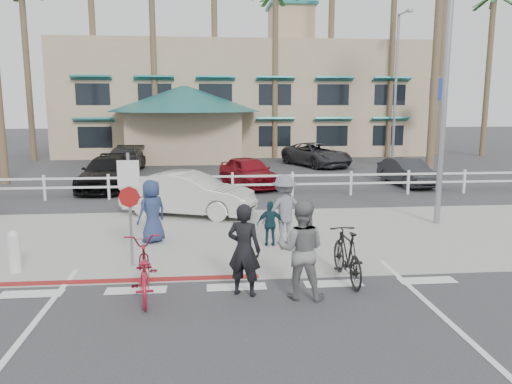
{
  "coord_description": "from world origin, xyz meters",
  "views": [
    {
      "loc": [
        -0.51,
        -8.99,
        3.66
      ],
      "look_at": [
        0.64,
        3.2,
        1.5
      ],
      "focal_mm": 35.0,
      "sensor_mm": 36.0,
      "label": 1
    }
  ],
  "objects": [
    {
      "name": "palm_5",
      "position": [
        4.0,
        25.0,
        6.5
      ],
      "size": [
        4.0,
        4.0,
        13.0
      ],
      "primitive_type": null,
      "color": "#1E4F25",
      "rests_on": "ground"
    },
    {
      "name": "lot_car_5",
      "position": [
        5.89,
        20.23,
        0.7
      ],
      "size": [
        4.01,
        5.5,
        1.39
      ],
      "primitive_type": "imported",
      "rotation": [
        0.0,
        0.0,
        0.38
      ],
      "color": "#29292D",
      "rests_on": "ground"
    },
    {
      "name": "rider_black",
      "position": [
        1.2,
        -0.03,
        0.95
      ],
      "size": [
        1.07,
        0.93,
        1.89
      ],
      "primitive_type": "imported",
      "rotation": [
        0.0,
        0.0,
        2.89
      ],
      "color": "slate",
      "rests_on": "ground"
    },
    {
      "name": "sidewalk_plaza",
      "position": [
        0.0,
        4.5,
        0.01
      ],
      "size": [
        22.0,
        7.0,
        0.01
      ],
      "primitive_type": "cube",
      "color": "gray",
      "rests_on": "ground"
    },
    {
      "name": "ground",
      "position": [
        0.0,
        0.0,
        0.0
      ],
      "size": [
        140.0,
        140.0,
        0.0
      ],
      "primitive_type": "plane",
      "color": "#333335"
    },
    {
      "name": "palm_1",
      "position": [
        -12.0,
        25.0,
        6.5
      ],
      "size": [
        4.0,
        4.0,
        13.0
      ],
      "primitive_type": null,
      "color": "#1E4F25",
      "rests_on": "ground"
    },
    {
      "name": "sign_post",
      "position": [
        -2.3,
        2.2,
        1.45
      ],
      "size": [
        0.5,
        0.1,
        2.9
      ],
      "primitive_type": null,
      "color": "gray",
      "rests_on": "ground"
    },
    {
      "name": "lot_car_2",
      "position": [
        1.26,
        12.99,
        0.68
      ],
      "size": [
        2.9,
        4.3,
        1.36
      ],
      "primitive_type": "imported",
      "rotation": [
        0.0,
        0.0,
        0.36
      ],
      "color": "maroon",
      "rests_on": "ground"
    },
    {
      "name": "lot_car_4",
      "position": [
        -5.15,
        18.82,
        0.67
      ],
      "size": [
        2.01,
        4.65,
        1.33
      ],
      "primitive_type": "imported",
      "rotation": [
        0.0,
        0.0,
        -0.03
      ],
      "color": "black",
      "rests_on": "ground"
    },
    {
      "name": "palm_7",
      "position": [
        12.0,
        25.0,
        7.0
      ],
      "size": [
        4.0,
        4.0,
        14.0
      ],
      "primitive_type": null,
      "color": "#1E4F25",
      "rests_on": "ground"
    },
    {
      "name": "pedestrian_b",
      "position": [
        -2.04,
        4.17,
        0.85
      ],
      "size": [
        0.98,
        0.95,
        1.7
      ],
      "primitive_type": "imported",
      "rotation": [
        0.0,
        0.0,
        3.85
      ],
      "color": "navy",
      "rests_on": "ground"
    },
    {
      "name": "bollard_0",
      "position": [
        -4.8,
        2.0,
        0.47
      ],
      "size": [
        0.26,
        0.26,
        0.95
      ],
      "primitive_type": null,
      "color": "silver",
      "rests_on": "ground"
    },
    {
      "name": "curb_red",
      "position": [
        -3.0,
        1.2,
        0.01
      ],
      "size": [
        7.0,
        0.25,
        0.02
      ],
      "primitive_type": "cube",
      "color": "maroon",
      "rests_on": "ground"
    },
    {
      "name": "pedestrian_child",
      "position": [
        1.05,
        3.52,
        0.6
      ],
      "size": [
        0.72,
        0.35,
        1.19
      ],
      "primitive_type": "imported",
      "rotation": [
        0.0,
        0.0,
        3.06
      ],
      "color": "#13333E",
      "rests_on": "ground"
    },
    {
      "name": "info_sign",
      "position": [
        14.0,
        22.0,
        2.8
      ],
      "size": [
        1.2,
        0.16,
        5.6
      ],
      "primitive_type": null,
      "color": "navy",
      "rests_on": "ground"
    },
    {
      "name": "palm_9",
      "position": [
        19.0,
        25.0,
        6.5
      ],
      "size": [
        4.0,
        4.0,
        13.0
      ],
      "primitive_type": null,
      "color": "#1E4F25",
      "rests_on": "ground"
    },
    {
      "name": "cross_street",
      "position": [
        0.0,
        8.5,
        0.0
      ],
      "size": [
        40.0,
        5.0,
        0.01
      ],
      "primitive_type": "cube",
      "color": "#333335",
      "rests_on": "ground"
    },
    {
      "name": "pedestrian_a",
      "position": [
        1.43,
        3.67,
        0.93
      ],
      "size": [
        1.33,
        0.96,
        1.85
      ],
      "primitive_type": "imported",
      "rotation": [
        0.0,
        0.0,
        3.39
      ],
      "color": "slate",
      "rests_on": "ground"
    },
    {
      "name": "rail_fence",
      "position": [
        0.5,
        10.5,
        0.5
      ],
      "size": [
        29.4,
        0.16,
        1.0
      ],
      "primitive_type": null,
      "color": "silver",
      "rests_on": "ground"
    },
    {
      "name": "palm_2",
      "position": [
        -8.0,
        26.0,
        8.0
      ],
      "size": [
        4.0,
        4.0,
        16.0
      ],
      "primitive_type": null,
      "color": "#1E4F25",
      "rests_on": "ground"
    },
    {
      "name": "building",
      "position": [
        2.0,
        31.0,
        5.65
      ],
      "size": [
        28.0,
        16.0,
        11.3
      ],
      "primitive_type": null,
      "color": "tan",
      "rests_on": "ground"
    },
    {
      "name": "bike_red",
      "position": [
        -1.8,
        0.32,
        0.54
      ],
      "size": [
        0.98,
        2.12,
        1.08
      ],
      "primitive_type": "imported",
      "rotation": [
        0.0,
        0.0,
        3.27
      ],
      "color": "maroon",
      "rests_on": "ground"
    },
    {
      "name": "parking_lot",
      "position": [
        0.0,
        18.0,
        0.0
      ],
      "size": [
        50.0,
        16.0,
        0.01
      ],
      "primitive_type": "cube",
      "color": "#333335",
      "rests_on": "ground"
    },
    {
      "name": "car_white_sedan",
      "position": [
        -1.2,
        7.44,
        0.72
      ],
      "size": [
        4.64,
        2.99,
        1.44
      ],
      "primitive_type": "imported",
      "rotation": [
        0.0,
        0.0,
        1.21
      ],
      "color": "beige",
      "rests_on": "ground"
    },
    {
      "name": "streetlight_1",
      "position": [
        12.0,
        24.0,
        4.75
      ],
      "size": [
        0.6,
        2.0,
        9.5
      ],
      "primitive_type": null,
      "color": "gray",
      "rests_on": "ground"
    },
    {
      "name": "bike_black",
      "position": [
        2.32,
        0.78,
        0.56
      ],
      "size": [
        0.59,
        1.89,
        1.12
      ],
      "primitive_type": "imported",
      "rotation": [
        0.0,
        0.0,
        3.17
      ],
      "color": "black",
      "rests_on": "ground"
    },
    {
      "name": "lot_car_1",
      "position": [
        -4.9,
        13.02,
        0.7
      ],
      "size": [
        2.16,
        4.92,
        1.4
      ],
      "primitive_type": "imported",
      "rotation": [
        0.0,
        0.0,
        -0.04
      ],
      "color": "black",
      "rests_on": "ground"
    },
    {
      "name": "palm_8",
      "position": [
        16.0,
        26.0,
        7.5
      ],
      "size": [
        4.0,
        4.0,
        15.0
      ],
      "primitive_type": null,
      "color": "#1E4F25",
      "rests_on": "ground"
    },
    {
      "name": "lot_car_3",
      "position": [
        8.47,
        12.75,
        0.61
      ],
      "size": [
        1.67,
        3.83,
        1.22
      ],
      "primitive_type": "imported",
      "rotation": [
        0.0,
        0.0,
        0.1
      ],
      "color": "#242529",
      "rests_on": "ground"
    },
    {
      "name": "rider_red",
      "position": [
        0.13,
        0.2,
        0.91
      ],
      "size": [
        0.78,
        0.66,
        1.81
      ],
      "primitive_type": "imported",
      "rotation": [
        0.0,
        0.0,
        2.74
      ],
      "color": "black",
      "rests_on": "ground"
    },
    {
      "name": "palm_4",
      "position": [
        0.0,
        26.0,
        7.5
      ],
      "size": [
        4.0,
        4.0,
        15.0
      ],
      "primitive_type": null,
      "color": "#1E4F25",
      "rests_on": "ground"
    },
    {
      "name": "palm_11",
      "position": [
        11.0,
        16.0,
        7.0
      ],
      "size": [
        4.0,
        4.0,
        14.0
      ],
      "primitive_type": null,
      "color": "#1E4F25",
      "rests_on": "ground"
    },
    {
      "name": "palm_3",
      "position": [
        -4.0,
        25.0,
        7.0
      ],
      "size": [
        4.0,
        4.0,
        14.0
      ],
      "primitive_type": null,
      "color": "#1E4F25",
      "rests_on": "ground"
    },
    {
      "name": "palm_6",
      "position": [
        8.0,
        26.0,
        8.5
      ],
      "size": [
        4.0,
        4.0,
        17.0
      ],
      "primitive_type": null,
      "color": "#1E4F25",
      "rests_on": "ground"
    },
    {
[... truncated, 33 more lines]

